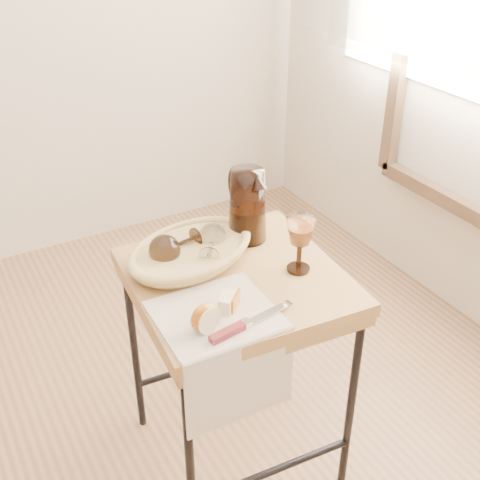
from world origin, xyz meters
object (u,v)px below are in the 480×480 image
bread_basket (191,253)px  pitcher (248,205)px  apple_half (203,317)px  side_table (237,371)px  goblet_lying_b (211,244)px  goblet_lying_a (178,244)px  table_knife (249,321)px  wine_goblet (300,244)px  tea_towel (216,315)px

bread_basket → pitcher: (0.20, 0.03, 0.08)m
bread_basket → apple_half: apple_half is taller
side_table → goblet_lying_b: 0.41m
goblet_lying_a → table_knife: 0.35m
side_table → wine_goblet: wine_goblet is taller
apple_half → bread_basket: bearing=53.3°
goblet_lying_b → apple_half: 0.31m
pitcher → goblet_lying_b: bearing=-155.9°
tea_towel → bread_basket: size_ratio=0.82×
goblet_lying_a → wine_goblet: 0.33m
side_table → bread_basket: 0.40m
apple_half → goblet_lying_b: bearing=42.8°
side_table → goblet_lying_a: 0.44m
bread_basket → wine_goblet: bearing=-55.4°
goblet_lying_a → table_knife: (0.03, -0.34, -0.04)m
table_knife → bread_basket: bearing=80.6°
goblet_lying_a → apple_half: bearing=65.3°
bread_basket → goblet_lying_b: (0.05, -0.02, 0.02)m
tea_towel → bread_basket: bearing=79.4°
goblet_lying_b → apple_half: size_ratio=1.66×
table_knife → pitcher: bearing=51.8°
tea_towel → table_knife: size_ratio=1.21×
tea_towel → goblet_lying_a: (0.02, 0.27, 0.05)m
wine_goblet → apple_half: size_ratio=2.20×
goblet_lying_a → goblet_lying_b: size_ratio=1.15×
goblet_lying_b → table_knife: 0.31m
tea_towel → goblet_lying_b: (0.11, 0.23, 0.05)m
side_table → tea_towel: 0.40m
side_table → pitcher: 0.50m
tea_towel → table_knife: (0.05, -0.08, 0.01)m
goblet_lying_b → pitcher: bearing=-36.9°
tea_towel → pitcher: size_ratio=1.11×
bread_basket → goblet_lying_a: (-0.03, 0.02, 0.03)m
goblet_lying_b → wine_goblet: (0.18, -0.16, 0.03)m
apple_half → table_knife: apple_half is taller
bread_basket → goblet_lying_b: goblet_lying_b is taller
bread_basket → table_knife: 0.33m
table_knife → side_table: bearing=59.9°
pitcher → wine_goblet: size_ratio=1.58×
wine_goblet → goblet_lying_b: bearing=138.7°
bread_basket → wine_goblet: (0.24, -0.18, 0.06)m
apple_half → table_knife: bearing=-39.2°
bread_basket → wine_goblet: wine_goblet is taller
bread_basket → side_table: bearing=-75.1°
side_table → goblet_lying_a: (-0.11, 0.14, 0.41)m
tea_towel → apple_half: 0.07m
goblet_lying_b → wine_goblet: size_ratio=0.75×
side_table → goblet_lying_b: bearing=104.0°
side_table → pitcher: pitcher is taller
side_table → pitcher: (0.12, 0.15, 0.46)m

